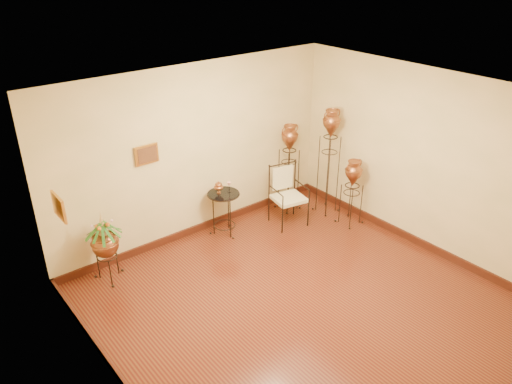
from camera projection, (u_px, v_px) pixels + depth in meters
ground at (302, 304)px, 6.70m from camera, size 5.00×5.00×0.00m
room_shell at (307, 188)px, 5.92m from camera, size 5.02×5.02×2.81m
amphora_tall at (329, 161)px, 8.62m from camera, size 0.43×0.43×1.91m
amphora_mid at (289, 167)px, 8.77m from camera, size 0.44×0.44×1.61m
amphora_short at (352, 192)px, 8.40m from camera, size 0.40×0.40×1.18m
planter_urn at (105, 242)px, 6.93m from camera, size 0.72×0.72×1.12m
armchair at (289, 196)px, 8.40m from camera, size 0.68×0.65×1.04m
side_table at (224, 213)px, 8.17m from camera, size 0.57×0.57×0.94m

